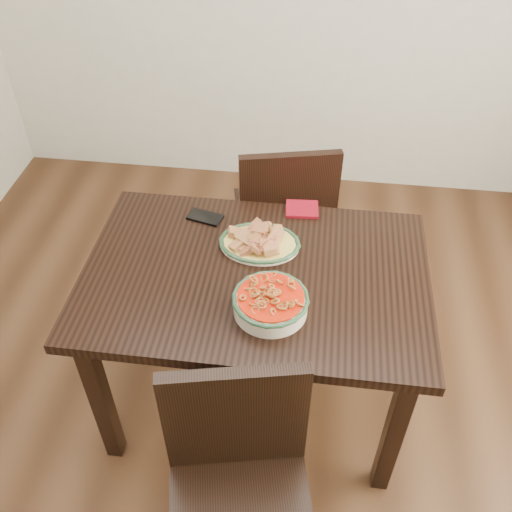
# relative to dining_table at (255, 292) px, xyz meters

# --- Properties ---
(floor) EXTENTS (3.50, 3.50, 0.00)m
(floor) POSITION_rel_dining_table_xyz_m (0.01, -0.07, -0.65)
(floor) COLOR #361F11
(floor) RESTS_ON ground
(dining_table) EXTENTS (1.20, 0.80, 0.75)m
(dining_table) POSITION_rel_dining_table_xyz_m (0.00, 0.00, 0.00)
(dining_table) COLOR black
(dining_table) RESTS_ON ground
(chair_far) EXTENTS (0.51, 0.51, 0.89)m
(chair_far) POSITION_rel_dining_table_xyz_m (0.05, 0.65, -0.15)
(chair_far) COLOR black
(chair_far) RESTS_ON ground
(chair_near) EXTENTS (0.50, 0.50, 0.89)m
(chair_near) POSITION_rel_dining_table_xyz_m (0.03, -0.63, -0.15)
(chair_near) COLOR black
(chair_near) RESTS_ON ground
(fish_plate) EXTENTS (0.29, 0.23, 0.11)m
(fish_plate) POSITION_rel_dining_table_xyz_m (-0.00, 0.14, 0.14)
(fish_plate) COLOR #F0E2CA
(fish_plate) RESTS_ON dining_table
(noodle_bowl) EXTENTS (0.25, 0.25, 0.08)m
(noodle_bowl) POSITION_rel_dining_table_xyz_m (0.07, -0.17, 0.14)
(noodle_bowl) COLOR beige
(noodle_bowl) RESTS_ON dining_table
(smartphone) EXTENTS (0.14, 0.10, 0.01)m
(smartphone) POSITION_rel_dining_table_xyz_m (-0.23, 0.27, 0.10)
(smartphone) COLOR black
(smartphone) RESTS_ON dining_table
(napkin) EXTENTS (0.13, 0.11, 0.01)m
(napkin) POSITION_rel_dining_table_xyz_m (0.14, 0.37, 0.10)
(napkin) COLOR maroon
(napkin) RESTS_ON dining_table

